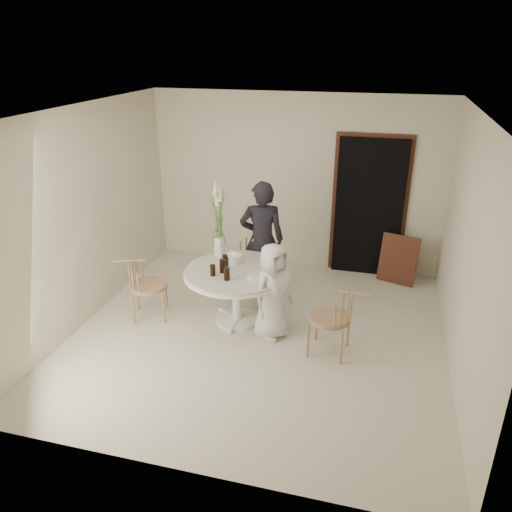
% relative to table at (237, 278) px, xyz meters
% --- Properties ---
extents(ground, '(4.50, 4.50, 0.00)m').
position_rel_table_xyz_m(ground, '(0.35, -0.25, -0.62)').
color(ground, silver).
rests_on(ground, ground).
extents(room_shell, '(4.50, 4.50, 4.50)m').
position_rel_table_xyz_m(room_shell, '(0.35, -0.25, 1.00)').
color(room_shell, silver).
rests_on(room_shell, ground).
extents(doorway, '(1.00, 0.10, 2.10)m').
position_rel_table_xyz_m(doorway, '(1.50, 1.94, 0.43)').
color(doorway, black).
rests_on(doorway, ground).
extents(door_trim, '(1.12, 0.03, 2.22)m').
position_rel_table_xyz_m(door_trim, '(1.50, 1.98, 0.49)').
color(door_trim, maroon).
rests_on(door_trim, ground).
extents(table, '(1.33, 1.33, 0.73)m').
position_rel_table_xyz_m(table, '(0.00, 0.00, 0.00)').
color(table, white).
rests_on(table, ground).
extents(picture_frame, '(0.58, 0.33, 0.74)m').
position_rel_table_xyz_m(picture_frame, '(2.00, 1.70, -0.25)').
color(picture_frame, maroon).
rests_on(picture_frame, ground).
extents(chair_far, '(0.54, 0.58, 0.89)m').
position_rel_table_xyz_m(chair_far, '(0.04, 0.78, -0.04)').
color(chair_far, '#A37E58').
rests_on(chair_far, ground).
extents(chair_right, '(0.54, 0.50, 0.84)m').
position_rel_table_xyz_m(chair_right, '(1.35, -0.42, -0.07)').
color(chair_right, '#A37E58').
rests_on(chair_right, ground).
extents(chair_left, '(0.59, 0.56, 0.83)m').
position_rel_table_xyz_m(chair_left, '(-1.25, -0.22, -0.08)').
color(chair_left, '#A37E58').
rests_on(chair_left, ground).
extents(girl, '(0.70, 0.55, 1.68)m').
position_rel_table_xyz_m(girl, '(0.13, 0.79, 0.22)').
color(girl, black).
rests_on(girl, ground).
extents(boy, '(0.63, 0.71, 1.22)m').
position_rel_table_xyz_m(boy, '(0.52, -0.22, -0.01)').
color(boy, silver).
rests_on(boy, ground).
extents(birthday_cake, '(0.23, 0.23, 0.16)m').
position_rel_table_xyz_m(birthday_cake, '(-0.11, 0.21, 0.17)').
color(birthday_cake, silver).
rests_on(birthday_cake, table).
extents(cola_tumbler_a, '(0.09, 0.09, 0.14)m').
position_rel_table_xyz_m(cola_tumbler_a, '(-0.24, -0.22, 0.18)').
color(cola_tumbler_a, black).
rests_on(cola_tumbler_a, table).
extents(cola_tumbler_b, '(0.08, 0.08, 0.16)m').
position_rel_table_xyz_m(cola_tumbler_b, '(-0.03, -0.29, 0.19)').
color(cola_tumbler_b, black).
rests_on(cola_tumbler_b, table).
extents(cola_tumbler_c, '(0.07, 0.07, 0.15)m').
position_rel_table_xyz_m(cola_tumbler_c, '(-0.18, 0.08, 0.19)').
color(cola_tumbler_c, black).
rests_on(cola_tumbler_c, table).
extents(cola_tumbler_d, '(0.10, 0.10, 0.17)m').
position_rel_table_xyz_m(cola_tumbler_d, '(-0.15, -0.10, 0.20)').
color(cola_tumbler_d, black).
rests_on(cola_tumbler_d, table).
extents(plate_stack, '(0.29, 0.29, 0.05)m').
position_rel_table_xyz_m(plate_stack, '(0.29, -0.16, 0.14)').
color(plate_stack, silver).
rests_on(plate_stack, table).
extents(flower_vase, '(0.14, 0.14, 1.04)m').
position_rel_table_xyz_m(flower_vase, '(-0.35, 0.39, 0.61)').
color(flower_vase, silver).
rests_on(flower_vase, table).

